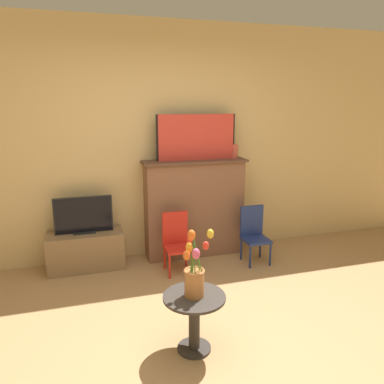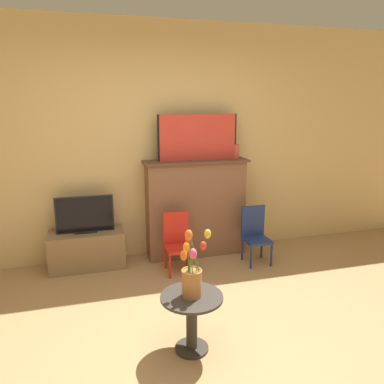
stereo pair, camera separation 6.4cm
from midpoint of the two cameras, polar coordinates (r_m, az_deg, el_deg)
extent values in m
plane|color=#A87F51|center=(2.93, 3.10, -24.76)|extent=(14.00, 14.00, 0.00)
cube|color=tan|center=(4.39, -5.63, 7.45)|extent=(8.00, 0.06, 2.70)
cube|color=brown|center=(4.47, 0.96, -2.45)|extent=(1.16, 0.30, 1.16)
cube|color=brown|center=(4.34, 1.03, 4.72)|extent=(1.22, 0.34, 0.02)
cube|color=black|center=(4.33, 1.31, 8.35)|extent=(0.94, 0.02, 0.52)
cube|color=red|center=(4.32, 1.35, 8.34)|extent=(0.90, 0.02, 0.52)
cylinder|color=#CC4C3D|center=(4.50, 7.15, 6.16)|extent=(0.07, 0.07, 0.16)
cube|color=olive|center=(4.37, -15.26, -8.47)|extent=(0.82, 0.36, 0.41)
cube|color=black|center=(4.30, -15.44, -5.82)|extent=(0.24, 0.12, 0.02)
cube|color=black|center=(4.25, -15.60, -3.28)|extent=(0.62, 0.02, 0.41)
cube|color=black|center=(4.24, -15.60, -3.32)|extent=(0.59, 0.02, 0.38)
cylinder|color=red|center=(4.00, -2.90, -11.31)|extent=(0.02, 0.02, 0.26)
cylinder|color=red|center=(4.06, 0.59, -10.93)|extent=(0.02, 0.02, 0.26)
cylinder|color=red|center=(4.22, -3.65, -9.94)|extent=(0.02, 0.02, 0.26)
cylinder|color=red|center=(4.28, -0.35, -9.60)|extent=(0.02, 0.02, 0.26)
cube|color=red|center=(4.08, -1.59, -8.56)|extent=(0.28, 0.28, 0.03)
cube|color=red|center=(4.13, -2.04, -5.40)|extent=(0.28, 0.02, 0.36)
cylinder|color=navy|center=(4.27, 9.42, -9.84)|extent=(0.02, 0.02, 0.26)
cylinder|color=navy|center=(4.37, 12.41, -9.39)|extent=(0.02, 0.02, 0.26)
cylinder|color=navy|center=(4.48, 8.08, -8.65)|extent=(0.02, 0.02, 0.26)
cylinder|color=navy|center=(4.57, 10.96, -8.26)|extent=(0.02, 0.02, 0.26)
cube|color=navy|center=(4.37, 10.30, -7.25)|extent=(0.28, 0.28, 0.03)
cube|color=navy|center=(4.41, 9.68, -4.33)|extent=(0.28, 0.02, 0.36)
cylinder|color=#332D28|center=(3.05, 0.61, -22.67)|extent=(0.25, 0.25, 0.02)
cylinder|color=#332D28|center=(2.94, 0.62, -19.49)|extent=(0.08, 0.08, 0.42)
cylinder|color=#332D28|center=(2.82, 0.64, -15.71)|extent=(0.46, 0.46, 0.02)
cylinder|color=#AD6B38|center=(2.77, 0.64, -13.76)|extent=(0.14, 0.14, 0.20)
torus|color=#AD6B38|center=(2.73, 0.65, -11.94)|extent=(0.15, 0.15, 0.02)
cylinder|color=#477A2D|center=(2.67, 1.18, -9.74)|extent=(0.08, 0.05, 0.36)
ellipsoid|color=gold|center=(2.59, 3.11, -6.38)|extent=(0.05, 0.05, 0.07)
cylinder|color=#477A2D|center=(2.69, 0.17, -10.89)|extent=(0.02, 0.01, 0.26)
ellipsoid|color=orange|center=(2.63, -0.14, -8.42)|extent=(0.05, 0.05, 0.07)
cylinder|color=#477A2D|center=(2.72, 0.46, -10.32)|extent=(0.01, 0.07, 0.28)
ellipsoid|color=red|center=(2.72, 0.00, -7.22)|extent=(0.04, 0.04, 0.06)
cylinder|color=#477A2D|center=(2.66, 0.48, -9.95)|extent=(0.03, 0.04, 0.36)
ellipsoid|color=orange|center=(2.56, 0.21, -6.57)|extent=(0.05, 0.05, 0.07)
cylinder|color=#477A2D|center=(2.70, 1.19, -10.70)|extent=(0.06, 0.02, 0.26)
ellipsoid|color=red|center=(2.66, 2.41, -8.18)|extent=(0.05, 0.05, 0.06)
cylinder|color=#477A2D|center=(2.69, 0.35, -11.21)|extent=(0.06, 0.05, 0.22)
ellipsoid|color=orange|center=(2.59, -0.54, -9.65)|extent=(0.05, 0.05, 0.07)
cylinder|color=#477A2D|center=(2.68, 0.71, -11.13)|extent=(0.02, 0.07, 0.24)
ellipsoid|color=#E0517A|center=(2.58, 0.88, -9.38)|extent=(0.05, 0.05, 0.08)
camera|label=1|loc=(0.03, -89.48, 0.13)|focal=35.00mm
camera|label=2|loc=(0.03, 90.52, -0.13)|focal=35.00mm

